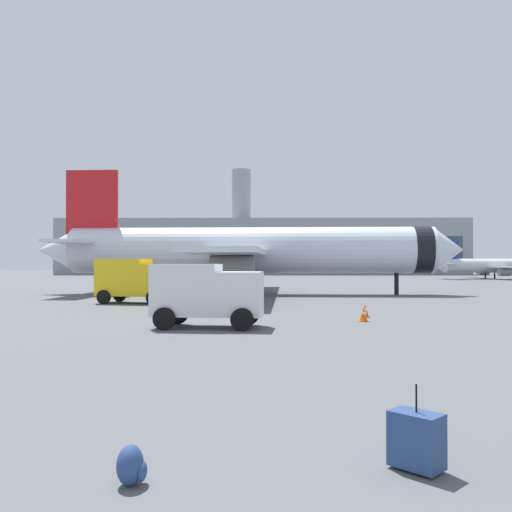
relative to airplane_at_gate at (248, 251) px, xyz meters
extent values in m
cylinder|color=silver|center=(0.23, -0.01, 0.04)|extent=(30.15, 5.23, 3.80)
cone|color=silver|center=(16.41, -0.78, 0.04)|extent=(2.57, 3.72, 3.61)
cone|color=silver|center=(-16.35, 0.78, 0.04)|extent=(3.36, 3.57, 3.42)
cylinder|color=black|center=(14.22, -0.68, 0.04)|extent=(1.58, 3.94, 3.88)
cube|color=silver|center=(-0.38, 8.03, -0.26)|extent=(5.56, 16.21, 0.36)
cube|color=silver|center=(-1.15, -7.95, -0.26)|extent=(5.56, 16.21, 0.36)
cylinder|color=gray|center=(-0.50, 5.53, -1.56)|extent=(3.30, 2.35, 2.20)
cylinder|color=gray|center=(-1.03, -5.46, -1.56)|extent=(3.30, 2.35, 2.20)
cube|color=red|center=(-13.25, 0.63, 3.64)|extent=(4.41, 0.57, 6.40)
cube|color=silver|center=(-13.60, 3.85, 0.64)|extent=(2.88, 6.12, 0.24)
cube|color=silver|center=(-13.90, -2.54, 0.64)|extent=(2.88, 6.12, 0.24)
cylinder|color=black|center=(12.22, -0.58, -2.76)|extent=(0.36, 0.36, 1.80)
cylinder|color=black|center=(-1.65, 2.48, -2.76)|extent=(0.44, 0.44, 1.80)
cylinder|color=black|center=(-1.88, -2.31, -2.76)|extent=(0.44, 0.44, 1.80)
cylinder|color=silver|center=(39.06, 43.54, -1.49)|extent=(17.68, 4.41, 2.22)
cone|color=silver|center=(29.44, 42.32, -1.49)|extent=(2.11, 2.22, 2.00)
cube|color=silver|center=(37.89, 48.11, -1.67)|extent=(3.96, 9.63, 0.21)
cube|color=silver|center=(39.07, 38.83, -1.67)|extent=(3.96, 9.63, 0.21)
cylinder|color=gray|center=(38.08, 46.66, -2.43)|extent=(2.02, 1.51, 1.29)
cylinder|color=gray|center=(38.89, 40.28, -2.43)|extent=(2.02, 1.51, 1.29)
cube|color=#193899|center=(31.23, 42.55, 0.61)|extent=(2.58, 0.53, 3.74)
cube|color=silver|center=(30.71, 44.37, -1.14)|extent=(1.95, 3.67, 0.14)
cube|color=silver|center=(31.18, 40.66, -1.14)|extent=(1.95, 3.67, 0.14)
cylinder|color=black|center=(37.73, 44.79, -3.13)|extent=(0.26, 0.26, 1.05)
cylinder|color=black|center=(38.08, 42.01, -3.13)|extent=(0.26, 0.26, 1.05)
cube|color=yellow|center=(-5.58, -10.33, -2.14)|extent=(2.08, 2.49, 2.04)
cube|color=#1E232D|center=(-4.88, -10.47, -1.66)|extent=(0.47, 1.96, 0.84)
cube|color=yellow|center=(-7.93, -9.86, -1.96)|extent=(3.49, 2.77, 2.40)
cylinder|color=black|center=(-5.24, -9.23, -3.21)|extent=(0.93, 0.39, 0.90)
cylinder|color=black|center=(-5.69, -11.48, -3.21)|extent=(0.93, 0.39, 0.90)
cylinder|color=black|center=(-8.53, -8.57, -3.21)|extent=(0.93, 0.39, 0.90)
cylinder|color=black|center=(-8.98, -10.82, -3.21)|extent=(0.93, 0.39, 0.90)
cube|color=white|center=(0.24, -23.75, -2.27)|extent=(1.95, 2.16, 1.78)
cube|color=#1E232D|center=(0.99, -23.82, -1.85)|extent=(0.25, 1.80, 0.74)
cube|color=white|center=(-1.95, -23.54, -2.11)|extent=(2.82, 2.25, 2.10)
cylinder|color=black|center=(0.56, -22.73, -3.21)|extent=(0.92, 0.31, 0.90)
cylinder|color=black|center=(0.36, -24.82, -3.21)|extent=(0.92, 0.31, 0.90)
cylinder|color=black|center=(-2.50, -22.43, -3.21)|extent=(0.92, 0.31, 0.90)
cylinder|color=black|center=(-2.70, -24.52, -3.21)|extent=(0.92, 0.31, 0.90)
cube|color=#F2590C|center=(5.71, -21.24, -3.64)|extent=(0.44, 0.44, 0.04)
cone|color=#F2590C|center=(5.71, -21.24, -3.31)|extent=(0.36, 0.36, 0.61)
cylinder|color=white|center=(5.71, -21.24, -3.28)|extent=(0.23, 0.23, 0.10)
cube|color=#F2590C|center=(6.16, -19.23, -3.64)|extent=(0.44, 0.44, 0.04)
cone|color=#F2590C|center=(6.16, -19.23, -3.31)|extent=(0.36, 0.36, 0.61)
cylinder|color=white|center=(6.16, -19.23, -3.28)|extent=(0.23, 0.23, 0.10)
cube|color=navy|center=(3.09, -39.20, -3.27)|extent=(0.74, 0.74, 0.70)
cylinder|color=black|center=(3.09, -39.20, -2.74)|extent=(0.02, 0.02, 0.36)
cylinder|color=black|center=(2.93, -39.04, -3.62)|extent=(0.08, 0.08, 0.08)
cylinder|color=black|center=(3.24, -39.36, -3.62)|extent=(0.08, 0.08, 0.08)
ellipsoid|color=navy|center=(-0.46, -39.71, -3.42)|extent=(0.32, 0.40, 0.48)
ellipsoid|color=navy|center=(-0.32, -39.71, -3.49)|extent=(0.12, 0.28, 0.24)
cube|color=gray|center=(1.37, 83.40, 2.54)|extent=(91.03, 18.80, 12.39)
cube|color=#334756|center=(1.37, 73.95, 1.92)|extent=(86.48, 0.10, 5.58)
cylinder|color=gray|center=(-3.53, 83.40, 14.74)|extent=(4.40, 4.40, 12.00)
camera|label=1|loc=(1.10, -46.35, -1.00)|focal=39.07mm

